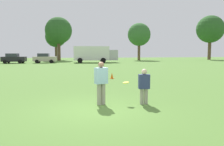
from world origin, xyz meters
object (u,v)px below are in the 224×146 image
(player_thrower, at_px, (101,81))
(player_defender, at_px, (144,85))
(parked_car_mid_left, at_px, (14,58))
(parked_car_center, at_px, (45,58))
(box_truck, at_px, (95,54))
(traffic_cone, at_px, (112,76))
(frisbee, at_px, (126,83))

(player_thrower, relative_size, player_defender, 1.21)
(parked_car_mid_left, distance_m, parked_car_center, 5.52)
(player_defender, relative_size, box_truck, 0.17)
(player_thrower, relative_size, parked_car_mid_left, 0.41)
(traffic_cone, height_order, parked_car_mid_left, parked_car_mid_left)
(player_defender, height_order, parked_car_center, parked_car_center)
(player_thrower, bearing_deg, player_defender, -7.28)
(parked_car_center, bearing_deg, traffic_cone, -73.17)
(frisbee, xyz_separation_m, parked_car_center, (-7.12, 35.33, 0.05))
(player_defender, bearing_deg, parked_car_mid_left, 110.54)
(player_defender, xyz_separation_m, traffic_cone, (0.29, 8.88, -0.58))
(traffic_cone, distance_m, box_truck, 26.60)
(parked_car_center, xyz_separation_m, box_truck, (9.54, -0.24, 0.83))
(player_thrower, height_order, player_defender, player_thrower)
(box_truck, bearing_deg, player_defender, -92.80)
(frisbee, xyz_separation_m, box_truck, (2.42, 35.09, 0.88))
(traffic_cone, xyz_separation_m, parked_car_mid_left, (-13.61, 26.67, 0.69))
(parked_car_center, bearing_deg, player_thrower, -80.29)
(frisbee, height_order, parked_car_center, parked_car_center)
(player_thrower, distance_m, frisbee, 1.07)
(parked_car_mid_left, height_order, parked_car_center, same)
(player_defender, distance_m, box_truck, 35.46)
(box_truck, bearing_deg, frisbee, -93.95)
(player_thrower, height_order, traffic_cone, player_thrower)
(player_thrower, bearing_deg, box_truck, 84.35)
(traffic_cone, bearing_deg, parked_car_mid_left, 117.04)
(traffic_cone, xyz_separation_m, parked_car_center, (-8.10, 26.76, 0.69))
(box_truck, bearing_deg, parked_car_mid_left, 179.42)
(parked_car_mid_left, relative_size, parked_car_center, 1.00)
(frisbee, bearing_deg, traffic_cone, 83.48)
(parked_car_center, distance_m, box_truck, 9.58)
(player_defender, bearing_deg, frisbee, 155.35)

